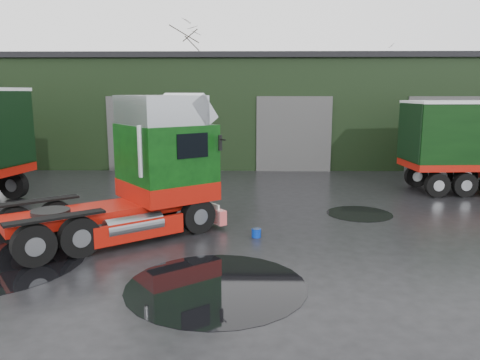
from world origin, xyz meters
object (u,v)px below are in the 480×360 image
Objects in this scene: hero_tractor at (107,168)px; warehouse at (285,108)px; tree_back_a at (184,86)px; tree_back_b at (369,98)px; wash_bucket at (256,233)px.

warehouse is at bearing 122.96° from hero_tractor.
tree_back_a reaches higher than tree_back_b.
wash_bucket is (-2.21, -17.83, -3.03)m from warehouse.
tree_back_a reaches higher than wash_bucket.
hero_tractor is at bearing -109.91° from warehouse.
warehouse is 19.12m from hero_tractor.
tree_back_b is (8.00, 10.00, 0.59)m from warehouse.
tree_back_a is at bearing 101.76° from wash_bucket.
tree_back_a is at bearing 180.00° from tree_back_b.
tree_back_b is (10.21, 27.83, 3.62)m from wash_bucket.
warehouse is 4.82× the size of hero_tractor.
hero_tractor is 4.72m from wash_bucket.
tree_back_a is at bearing 145.94° from hero_tractor.
hero_tractor is at bearing -178.40° from wash_bucket.
warehouse is 4.32× the size of tree_back_b.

